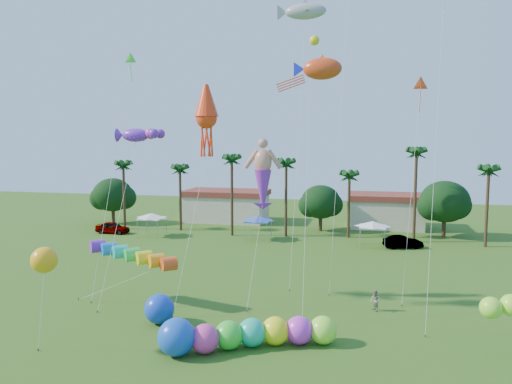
% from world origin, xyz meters
% --- Properties ---
extents(tree_line, '(69.46, 8.91, 11.00)m').
position_xyz_m(tree_line, '(3.57, 44.00, 4.28)').
color(tree_line, '#3A2819').
rests_on(tree_line, ground).
extents(buildings_row, '(35.00, 7.00, 4.00)m').
position_xyz_m(buildings_row, '(-3.09, 50.00, 2.00)').
color(buildings_row, beige).
rests_on(buildings_row, ground).
extents(tent_row, '(31.00, 4.00, 0.60)m').
position_xyz_m(tent_row, '(-6.00, 36.33, 2.75)').
color(tent_row, white).
rests_on(tent_row, ground).
extents(car_a, '(4.64, 1.99, 1.56)m').
position_xyz_m(car_a, '(-26.06, 36.69, 0.78)').
color(car_a, '#4C4C54').
rests_on(car_a, ground).
extents(car_b, '(4.71, 2.80, 1.47)m').
position_xyz_m(car_b, '(11.50, 36.02, 0.73)').
color(car_b, '#4C4C54').
rests_on(car_b, ground).
extents(spectator_b, '(0.90, 0.97, 1.59)m').
position_xyz_m(spectator_b, '(8.23, 13.35, 0.79)').
color(spectator_b, gray).
rests_on(spectator_b, ground).
extents(caterpillar_inflatable, '(10.55, 6.00, 2.24)m').
position_xyz_m(caterpillar_inflatable, '(0.40, 4.69, 0.94)').
color(caterpillar_inflatable, '#D73896').
rests_on(caterpillar_inflatable, ground).
extents(blue_ball, '(2.07, 2.07, 2.07)m').
position_xyz_m(blue_ball, '(-6.22, 7.44, 1.03)').
color(blue_ball, blue).
rests_on(blue_ball, ground).
extents(rainbow_tube, '(9.57, 5.00, 4.04)m').
position_xyz_m(rainbow_tube, '(-8.54, 10.11, 3.51)').
color(rainbow_tube, '#F54F1B').
rests_on(rainbow_tube, ground).
extents(green_worm, '(10.34, 3.79, 3.69)m').
position_xyz_m(green_worm, '(14.67, 6.91, 2.94)').
color(green_worm, '#98F336').
rests_on(green_worm, ground).
extents(orange_ball_kite, '(1.91, 1.91, 6.34)m').
position_xyz_m(orange_ball_kite, '(-10.86, 1.72, 5.57)').
color(orange_ball_kite, '#FFA914').
rests_on(orange_ball_kite, ground).
extents(merman_kite, '(2.61, 5.01, 12.22)m').
position_xyz_m(merman_kite, '(-0.59, 14.94, 9.51)').
color(merman_kite, tan).
rests_on(merman_kite, ground).
extents(fish_kite, '(4.35, 6.01, 18.72)m').
position_xyz_m(fish_kite, '(4.03, 14.29, 17.80)').
color(fish_kite, red).
rests_on(fish_kite, ground).
extents(shark_kite, '(5.15, 6.93, 24.89)m').
position_xyz_m(shark_kite, '(1.65, 22.41, 23.99)').
color(shark_kite, '#959BA2').
rests_on(shark_kite, ground).
extents(squid_kite, '(2.54, 4.59, 16.76)m').
position_xyz_m(squid_kite, '(-4.25, 12.05, 14.20)').
color(squid_kite, '#FA3914').
rests_on(squid_kite, ground).
extents(lobster_kite, '(4.17, 5.87, 13.71)m').
position_xyz_m(lobster_kite, '(-10.38, 12.83, 12.95)').
color(lobster_kite, purple).
rests_on(lobster_kite, ground).
extents(delta_kite_red, '(1.96, 4.86, 17.70)m').
position_xyz_m(delta_kite_red, '(11.42, 19.39, 16.82)').
color(delta_kite_red, '#E34619').
rests_on(delta_kite_red, ground).
extents(delta_kite_green, '(2.35, 4.42, 19.63)m').
position_xyz_m(delta_kite_green, '(-11.49, 14.33, 18.64)').
color(delta_kite_green, '#36D532').
rests_on(delta_kite_green, ground).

